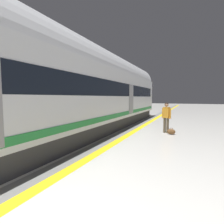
# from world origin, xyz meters

# --- Properties ---
(safety_line_strip) EXTENTS (0.36, 80.00, 0.01)m
(safety_line_strip) POSITION_xyz_m (-0.95, 10.00, 0.00)
(safety_line_strip) COLOR yellow
(safety_line_strip) RESTS_ON ground
(tactile_edge_band) EXTENTS (0.75, 80.00, 0.01)m
(tactile_edge_band) POSITION_xyz_m (-1.34, 10.00, 0.00)
(tactile_edge_band) COLOR slate
(tactile_edge_band) RESTS_ON ground
(high_speed_train) EXTENTS (2.94, 28.39, 4.97)m
(high_speed_train) POSITION_xyz_m (-3.19, 6.61, 2.50)
(high_speed_train) COLOR #38383D
(high_speed_train) RESTS_ON ground
(passenger_near) EXTENTS (0.52, 0.32, 1.74)m
(passenger_near) POSITION_xyz_m (0.84, 10.46, 1.01)
(passenger_near) COLOR brown
(passenger_near) RESTS_ON ground
(duffel_bag_near) EXTENTS (0.44, 0.26, 0.36)m
(duffel_bag_near) POSITION_xyz_m (1.16, 10.15, 0.15)
(duffel_bag_near) COLOR brown
(duffel_bag_near) RESTS_ON ground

